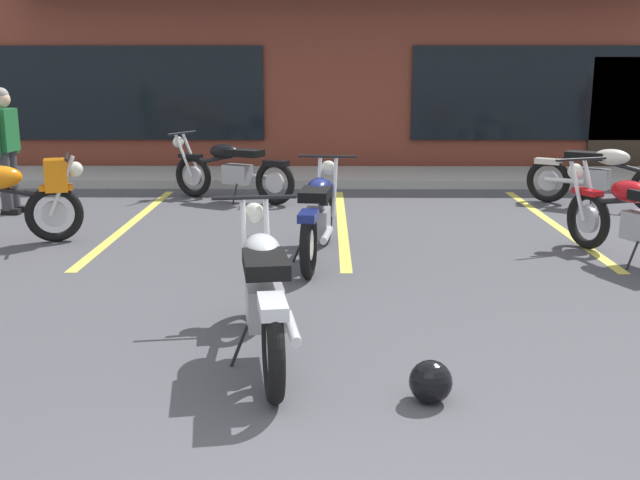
% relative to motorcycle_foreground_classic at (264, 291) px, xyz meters
% --- Properties ---
extents(ground_plane, '(80.00, 80.00, 0.00)m').
position_rel_motorcycle_foreground_classic_xyz_m(ground_plane, '(0.62, 1.00, -0.46)').
color(ground_plane, '#47474C').
extents(sidewalk_kerb, '(22.00, 1.80, 0.14)m').
position_rel_motorcycle_foreground_classic_xyz_m(sidewalk_kerb, '(0.62, 8.12, -0.39)').
color(sidewalk_kerb, '#A8A59E').
rests_on(sidewalk_kerb, ground_plane).
extents(brick_storefront_building, '(18.89, 6.68, 4.16)m').
position_rel_motorcycle_foreground_classic_xyz_m(brick_storefront_building, '(0.62, 12.16, 1.62)').
color(brick_storefront_building, brown).
rests_on(brick_storefront_building, ground_plane).
extents(painted_stall_lines, '(10.83, 4.80, 0.01)m').
position_rel_motorcycle_foreground_classic_xyz_m(painted_stall_lines, '(0.62, 4.52, -0.46)').
color(painted_stall_lines, '#DBCC4C').
rests_on(painted_stall_lines, ground_plane).
extents(motorcycle_foreground_classic, '(0.75, 2.10, 0.98)m').
position_rel_motorcycle_foreground_classic_xyz_m(motorcycle_foreground_classic, '(0.00, 0.00, 0.00)').
color(motorcycle_foreground_classic, black).
rests_on(motorcycle_foreground_classic, ground_plane).
extents(motorcycle_red_sportbike, '(1.93, 1.23, 0.98)m').
position_rel_motorcycle_foreground_classic_xyz_m(motorcycle_red_sportbike, '(-0.97, 6.14, 0.00)').
color(motorcycle_red_sportbike, black).
rests_on(motorcycle_red_sportbike, ground_plane).
extents(motorcycle_black_cruiser, '(1.84, 1.39, 0.98)m').
position_rel_motorcycle_foreground_classic_xyz_m(motorcycle_black_cruiser, '(4.27, 5.64, 0.00)').
color(motorcycle_black_cruiser, black).
rests_on(motorcycle_black_cruiser, ground_plane).
extents(motorcycle_silver_naked, '(1.08, 2.00, 0.98)m').
position_rel_motorcycle_foreground_classic_xyz_m(motorcycle_silver_naked, '(3.53, 2.53, 0.00)').
color(motorcycle_silver_naked, black).
rests_on(motorcycle_silver_naked, ground_plane).
extents(motorcycle_green_cafe_racer, '(0.69, 2.11, 0.98)m').
position_rel_motorcycle_foreground_classic_xyz_m(motorcycle_green_cafe_racer, '(0.34, 2.70, 0.00)').
color(motorcycle_green_cafe_racer, black).
rests_on(motorcycle_green_cafe_racer, ground_plane).
extents(person_in_shorts_foreground, '(0.29, 0.61, 1.68)m').
position_rel_motorcycle_foreground_classic_xyz_m(person_in_shorts_foreground, '(-3.84, 5.14, 0.49)').
color(person_in_shorts_foreground, black).
rests_on(person_in_shorts_foreground, ground_plane).
extents(helmet_on_pavement, '(0.26, 0.26, 0.26)m').
position_rel_motorcycle_foreground_classic_xyz_m(helmet_on_pavement, '(1.05, -0.74, -0.33)').
color(helmet_on_pavement, black).
rests_on(helmet_on_pavement, ground_plane).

